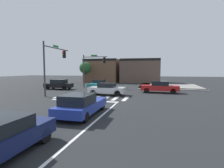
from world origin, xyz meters
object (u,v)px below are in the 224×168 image
object	(u,v)px
car_red	(160,87)
roadside_tree	(85,68)
traffic_signal_northwest	(93,65)
car_teal	(98,84)
car_blue	(81,105)
car_black	(59,84)
car_silver	(107,89)
traffic_signal_southwest	(54,60)

from	to	relation	value
car_red	roadside_tree	world-z (taller)	roadside_tree
car_red	traffic_signal_northwest	bearing A→B (deg)	158.25
car_teal	car_blue	size ratio (longest dim) A/B	1.00
car_black	car_silver	world-z (taller)	car_black
car_red	car_silver	size ratio (longest dim) A/B	1.13
car_silver	car_blue	world-z (taller)	car_blue
roadside_tree	car_silver	bearing A→B (deg)	-59.58
car_black	car_teal	bearing A→B (deg)	20.77
car_red	car_silver	distance (m)	7.10
car_silver	car_black	bearing A→B (deg)	-25.24
traffic_signal_northwest	car_teal	world-z (taller)	traffic_signal_northwest
car_teal	car_silver	distance (m)	7.05
car_silver	car_blue	bearing A→B (deg)	95.25
traffic_signal_southwest	car_silver	size ratio (longest dim) A/B	1.45
traffic_signal_northwest	car_blue	distance (m)	18.22
traffic_signal_northwest	traffic_signal_southwest	size ratio (longest dim) A/B	0.90
traffic_signal_southwest	car_red	distance (m)	13.62
traffic_signal_southwest	car_silver	distance (m)	7.26
traffic_signal_southwest	car_black	world-z (taller)	traffic_signal_southwest
traffic_signal_northwest	car_silver	size ratio (longest dim) A/B	1.30
car_red	car_black	bearing A→B (deg)	178.46
traffic_signal_northwest	car_black	xyz separation A→B (m)	(-4.10, -3.89, -3.03)
car_red	roadside_tree	distance (m)	20.33
car_teal	car_black	xyz separation A→B (m)	(-5.64, -2.14, 0.04)
car_silver	car_blue	xyz separation A→B (m)	(0.83, -9.04, -0.03)
car_red	car_blue	distance (m)	13.81
car_blue	roadside_tree	world-z (taller)	roadside_tree
traffic_signal_southwest	car_teal	size ratio (longest dim) A/B	1.28
traffic_signal_northwest	roadside_tree	distance (m)	9.73
traffic_signal_northwest	car_teal	xyz separation A→B (m)	(1.54, -1.75, -3.06)
traffic_signal_southwest	roadside_tree	bearing A→B (deg)	10.88
traffic_signal_southwest	car_blue	distance (m)	11.41
car_black	roadside_tree	bearing A→B (deg)	93.86
car_red	traffic_signal_southwest	bearing A→B (deg)	-159.54
car_red	car_teal	bearing A→B (deg)	164.58
car_teal	car_black	bearing A→B (deg)	-69.23
traffic_signal_southwest	car_teal	xyz separation A→B (m)	(3.15, 7.15, -3.46)
traffic_signal_northwest	car_silver	world-z (taller)	traffic_signal_northwest
traffic_signal_northwest	car_red	distance (m)	11.96
car_silver	roadside_tree	distance (m)	19.24
car_teal	roadside_tree	distance (m)	12.31
traffic_signal_southwest	traffic_signal_northwest	bearing A→B (deg)	-10.21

